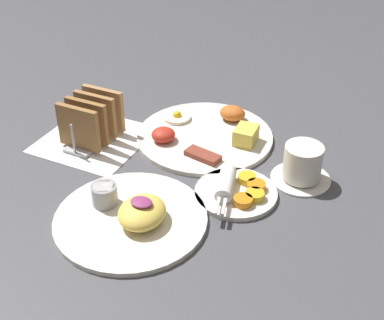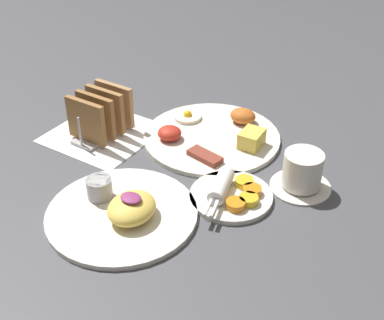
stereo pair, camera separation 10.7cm
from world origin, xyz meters
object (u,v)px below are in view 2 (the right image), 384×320
object	(u,v)px
plate_breakfast	(213,135)
coffee_cup	(302,172)
plate_condiments	(231,194)
plate_foreground	(122,210)
toast_rack	(101,114)

from	to	relation	value
plate_breakfast	coffee_cup	size ratio (longest dim) A/B	2.54
plate_condiments	plate_foreground	size ratio (longest dim) A/B	0.64
plate_condiments	toast_rack	bearing A→B (deg)	172.09
plate_condiments	coffee_cup	bearing A→B (deg)	47.11
plate_foreground	coffee_cup	size ratio (longest dim) A/B	2.31
plate_breakfast	toast_rack	bearing A→B (deg)	-152.23
plate_breakfast	coffee_cup	bearing A→B (deg)	-14.93
plate_breakfast	plate_condiments	size ratio (longest dim) A/B	1.71
plate_foreground	toast_rack	distance (m)	0.30
toast_rack	coffee_cup	bearing A→B (deg)	6.75
plate_breakfast	plate_condiments	distance (m)	0.22
coffee_cup	toast_rack	bearing A→B (deg)	-173.25
plate_breakfast	coffee_cup	world-z (taller)	coffee_cup
plate_foreground	coffee_cup	bearing A→B (deg)	47.09
toast_rack	plate_condiments	bearing A→B (deg)	-7.91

